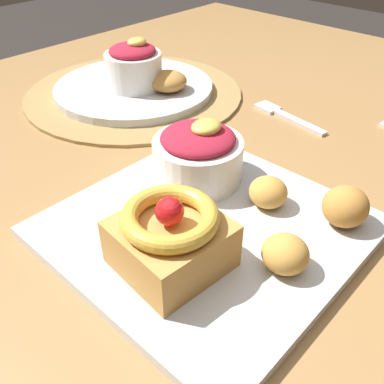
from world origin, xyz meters
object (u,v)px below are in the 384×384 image
(back_plate, at_px, (134,88))
(back_pastry, at_px, (168,81))
(fritter_middle, at_px, (268,192))
(fork, at_px, (285,115))
(front_plate, at_px, (207,228))
(fritter_back, at_px, (285,254))
(berry_ramekin, at_px, (198,155))
(fritter_front, at_px, (345,206))
(cake_slice, at_px, (171,237))
(back_ramekin, at_px, (134,66))

(back_plate, relative_size, back_pastry, 4.36)
(fritter_middle, xyz_separation_m, fork, (0.20, 0.11, -0.03))
(front_plate, xyz_separation_m, fritter_back, (0.00, -0.09, 0.02))
(berry_ramekin, relative_size, back_pastry, 1.69)
(berry_ramekin, relative_size, fritter_middle, 2.50)
(fritter_front, height_order, fork, fritter_front)
(berry_ramekin, height_order, fritter_front, berry_ramekin)
(berry_ramekin, xyz_separation_m, back_plate, (0.12, 0.25, -0.03))
(berry_ramekin, distance_m, fritter_back, 0.16)
(fritter_middle, bearing_deg, fritter_front, -69.29)
(cake_slice, bearing_deg, fritter_middle, -5.83)
(cake_slice, height_order, fritter_middle, cake_slice)
(berry_ramekin, height_order, back_ramekin, back_ramekin)
(berry_ramekin, xyz_separation_m, back_ramekin, (0.12, 0.24, 0.01))
(fritter_middle, relative_size, fork, 0.31)
(cake_slice, bearing_deg, fritter_front, -28.58)
(fritter_front, distance_m, fork, 0.26)
(fritter_back, height_order, back_ramekin, back_ramekin)
(fritter_front, relative_size, fritter_middle, 1.15)
(front_plate, relative_size, berry_ramekin, 2.74)
(back_plate, bearing_deg, back_pastry, -68.98)
(cake_slice, bearing_deg, back_ramekin, 53.73)
(berry_ramekin, bearing_deg, back_ramekin, 64.15)
(back_ramekin, distance_m, fork, 0.24)
(cake_slice, height_order, back_plate, cake_slice)
(cake_slice, relative_size, berry_ramekin, 0.95)
(fritter_front, bearing_deg, berry_ramekin, 104.17)
(fork, bearing_deg, front_plate, 116.75)
(fritter_middle, bearing_deg, back_plate, 72.14)
(back_ramekin, bearing_deg, back_pastry, -62.32)
(fritter_front, height_order, fritter_back, fritter_front)
(cake_slice, relative_size, fritter_front, 2.06)
(cake_slice, bearing_deg, berry_ramekin, 32.57)
(berry_ramekin, bearing_deg, fork, 6.66)
(front_plate, relative_size, cake_slice, 2.89)
(fritter_back, bearing_deg, front_plate, 90.43)
(fritter_front, relative_size, fork, 0.36)
(cake_slice, xyz_separation_m, back_ramekin, (0.23, 0.31, 0.01))
(berry_ramekin, height_order, fritter_back, berry_ramekin)
(front_plate, relative_size, back_plate, 1.07)
(fritter_middle, relative_size, fritter_back, 0.96)
(front_plate, bearing_deg, berry_ramekin, 48.99)
(fritter_middle, height_order, back_pastry, back_pastry)
(fritter_back, bearing_deg, back_plate, 66.57)
(cake_slice, height_order, berry_ramekin, same)
(cake_slice, height_order, fork, cake_slice)
(fritter_back, relative_size, back_pastry, 0.70)
(fritter_middle, bearing_deg, fritter_back, -135.93)
(back_ramekin, bearing_deg, berry_ramekin, -115.85)
(cake_slice, distance_m, back_ramekin, 0.39)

